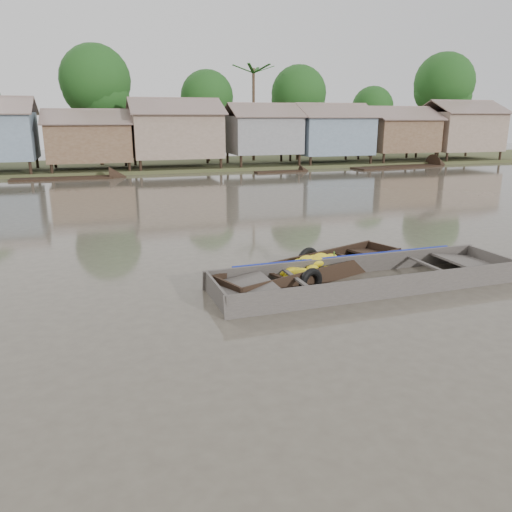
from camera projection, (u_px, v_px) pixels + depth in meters
name	position (u px, v px, depth m)	size (l,w,h in m)	color
ground	(274.00, 304.00, 10.94)	(120.00, 120.00, 0.00)	#4C453A
riverbank	(177.00, 129.00, 40.26)	(120.00, 12.47, 10.22)	#384723
banana_boat	(313.00, 270.00, 12.83)	(5.73, 3.21, 0.80)	black
viewer_boat	(367.00, 282.00, 12.16)	(7.78, 2.21, 0.62)	#3D3834
distant_boats	(271.00, 176.00, 35.39)	(46.09, 14.72, 0.35)	black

